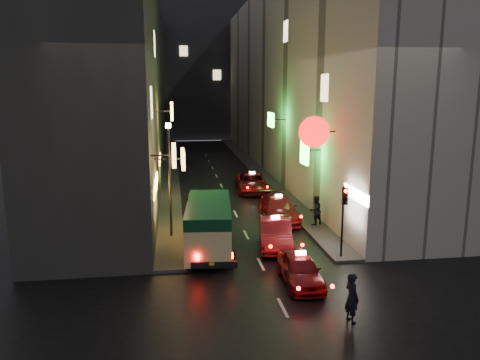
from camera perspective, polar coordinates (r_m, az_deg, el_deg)
name	(u,v)px	position (r m, az deg, el deg)	size (l,w,h in m)	color
building_left	(128,79)	(46.29, -13.49, 11.92)	(7.63, 52.00, 18.00)	#3A3834
building_right	(293,79)	(47.64, 6.49, 12.13)	(8.08, 52.01, 18.00)	#AFA9A1
building_far	(196,69)	(78.26, -5.44, 13.29)	(30.00, 10.00, 22.00)	#313236
sidewalk_left	(171,171)	(46.84, -8.42, 1.13)	(1.50, 52.00, 0.15)	#43413F
sidewalk_right	(255,169)	(47.55, 1.87, 1.40)	(1.50, 52.00, 0.15)	#43413F
minibus	(209,221)	(23.53, -3.84, -5.07)	(2.68, 6.25, 2.61)	#DBD589
taxi_near	(300,267)	(20.38, 7.38, -10.46)	(2.05, 4.77, 1.67)	maroon
taxi_second	(275,230)	(24.72, 4.32, -6.15)	(3.08, 5.75, 1.91)	maroon
taxi_third	(279,207)	(29.49, 4.73, -3.26)	(2.40, 5.53, 1.91)	maroon
taxi_far	(252,181)	(37.37, 1.48, -0.14)	(2.44, 5.42, 1.86)	maroon
pedestrian_crossing	(352,295)	(17.54, 13.49, -13.42)	(0.68, 0.44, 2.07)	black
pedestrian_sidewalk	(315,208)	(28.25, 9.18, -3.44)	(0.75, 0.47, 2.00)	black
traffic_light	(344,207)	(22.77, 12.58, -3.17)	(0.26, 0.43, 3.50)	black
lamp_post	(170,172)	(25.53, -8.59, 0.92)	(0.28, 0.28, 6.22)	black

